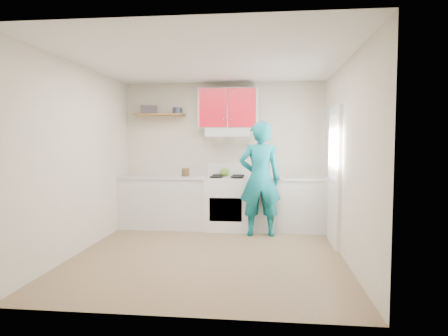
# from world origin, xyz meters

# --- Properties ---
(floor) EXTENTS (3.80, 3.80, 0.00)m
(floor) POSITION_xyz_m (0.00, 0.00, 0.00)
(floor) COLOR brown
(floor) RESTS_ON ground
(ceiling) EXTENTS (3.60, 3.80, 0.04)m
(ceiling) POSITION_xyz_m (0.00, 0.00, 2.60)
(ceiling) COLOR white
(ceiling) RESTS_ON floor
(back_wall) EXTENTS (3.60, 0.04, 2.60)m
(back_wall) POSITION_xyz_m (0.00, 1.90, 1.30)
(back_wall) COLOR beige
(back_wall) RESTS_ON floor
(front_wall) EXTENTS (3.60, 0.04, 2.60)m
(front_wall) POSITION_xyz_m (0.00, -1.90, 1.30)
(front_wall) COLOR beige
(front_wall) RESTS_ON floor
(left_wall) EXTENTS (0.04, 3.80, 2.60)m
(left_wall) POSITION_xyz_m (-1.80, 0.00, 1.30)
(left_wall) COLOR beige
(left_wall) RESTS_ON floor
(right_wall) EXTENTS (0.04, 3.80, 2.60)m
(right_wall) POSITION_xyz_m (1.80, 0.00, 1.30)
(right_wall) COLOR beige
(right_wall) RESTS_ON floor
(door) EXTENTS (0.05, 0.85, 2.05)m
(door) POSITION_xyz_m (1.78, 0.70, 1.02)
(door) COLOR white
(door) RESTS_ON floor
(door_glass) EXTENTS (0.01, 0.55, 0.95)m
(door_glass) POSITION_xyz_m (1.75, 0.70, 1.45)
(door_glass) COLOR white
(door_glass) RESTS_ON door
(counter_left) EXTENTS (1.52, 0.60, 0.90)m
(counter_left) POSITION_xyz_m (-1.04, 1.60, 0.45)
(counter_left) COLOR silver
(counter_left) RESTS_ON floor
(counter_right) EXTENTS (1.32, 0.60, 0.90)m
(counter_right) POSITION_xyz_m (1.14, 1.60, 0.45)
(counter_right) COLOR silver
(counter_right) RESTS_ON floor
(stove) EXTENTS (0.76, 0.65, 0.92)m
(stove) POSITION_xyz_m (0.10, 1.57, 0.46)
(stove) COLOR white
(stove) RESTS_ON floor
(range_hood) EXTENTS (0.76, 0.44, 0.15)m
(range_hood) POSITION_xyz_m (0.10, 1.68, 1.70)
(range_hood) COLOR silver
(range_hood) RESTS_ON back_wall
(upper_cabinets) EXTENTS (1.02, 0.33, 0.70)m
(upper_cabinets) POSITION_xyz_m (0.10, 1.73, 2.12)
(upper_cabinets) COLOR red
(upper_cabinets) RESTS_ON back_wall
(shelf) EXTENTS (0.90, 0.30, 0.04)m
(shelf) POSITION_xyz_m (-1.15, 1.75, 2.02)
(shelf) COLOR brown
(shelf) RESTS_ON back_wall
(books) EXTENTS (0.31, 0.26, 0.14)m
(books) POSITION_xyz_m (-1.34, 1.72, 2.11)
(books) COLOR #473E46
(books) RESTS_ON shelf
(tin) EXTENTS (0.21, 0.21, 0.11)m
(tin) POSITION_xyz_m (-0.82, 1.72, 2.09)
(tin) COLOR #333D4C
(tin) RESTS_ON shelf
(kettle) EXTENTS (0.19, 0.19, 0.14)m
(kettle) POSITION_xyz_m (0.03, 1.71, 0.99)
(kettle) COLOR #568525
(kettle) RESTS_ON stove
(crock) EXTENTS (0.16, 0.16, 0.17)m
(crock) POSITION_xyz_m (-0.66, 1.64, 0.98)
(crock) COLOR #4D3A21
(crock) RESTS_ON counter_left
(cutting_board) EXTENTS (0.35, 0.30, 0.02)m
(cutting_board) POSITION_xyz_m (1.01, 1.51, 0.91)
(cutting_board) COLOR olive
(cutting_board) RESTS_ON counter_right
(silicone_mat) EXTENTS (0.33, 0.30, 0.01)m
(silicone_mat) POSITION_xyz_m (1.55, 1.63, 0.90)
(silicone_mat) COLOR red
(silicone_mat) RESTS_ON counter_right
(person) EXTENTS (0.72, 0.51, 1.86)m
(person) POSITION_xyz_m (0.67, 1.17, 0.93)
(person) COLOR #0E727F
(person) RESTS_ON floor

